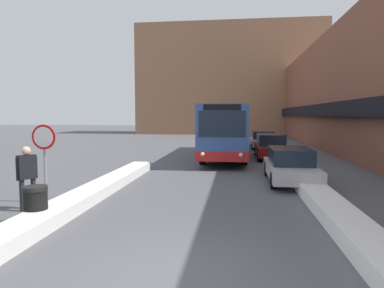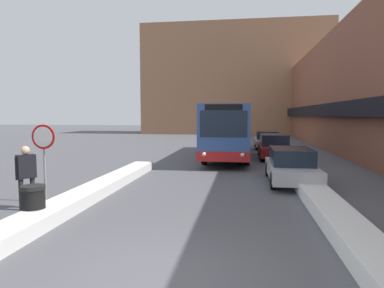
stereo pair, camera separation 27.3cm
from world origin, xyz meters
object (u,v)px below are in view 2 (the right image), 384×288
object	(u,v)px
parked_car_front	(291,165)
parked_car_middle	(274,146)
city_bus	(229,129)
trash_bin	(33,204)
stop_sign	(44,146)
pedestrian	(26,171)
parked_car_back	(267,140)

from	to	relation	value
parked_car_front	parked_car_middle	distance (m)	7.89
city_bus	trash_bin	bearing A→B (deg)	-106.41
parked_car_front	stop_sign	xyz separation A→B (m)	(-7.99, -4.25, 1.06)
city_bus	stop_sign	size ratio (longest dim) A/B	4.98
city_bus	pedestrian	bearing A→B (deg)	-111.37
city_bus	parked_car_middle	xyz separation A→B (m)	(2.84, -0.29, -1.03)
stop_sign	pedestrian	bearing A→B (deg)	-92.54
parked_car_middle	stop_sign	size ratio (longest dim) A/B	2.00
parked_car_back	stop_sign	bearing A→B (deg)	-113.25
stop_sign	trash_bin	size ratio (longest dim) A/B	2.54
parked_car_front	pedestrian	bearing A→B (deg)	-147.59
parked_car_back	stop_sign	xyz separation A→B (m)	(-7.99, -18.60, 1.06)
parked_car_front	parked_car_middle	xyz separation A→B (m)	(0.00, 7.89, 0.05)
pedestrian	city_bus	bearing A→B (deg)	12.77
city_bus	parked_car_back	distance (m)	6.89
pedestrian	trash_bin	size ratio (longest dim) A/B	1.92
parked_car_front	trash_bin	world-z (taller)	parked_car_front
trash_bin	parked_car_middle	bearing A→B (deg)	63.36
city_bus	parked_car_front	size ratio (longest dim) A/B	2.76
parked_car_middle	pedestrian	distance (m)	15.27
parked_car_middle	parked_car_back	xyz separation A→B (m)	(0.00, 6.47, -0.05)
city_bus	parked_car_back	xyz separation A→B (m)	(2.84, 6.18, -1.08)
parked_car_middle	trash_bin	size ratio (longest dim) A/B	5.07
pedestrian	parked_car_back	bearing A→B (deg)	11.71
parked_car_back	parked_car_middle	bearing A→B (deg)	-90.00
city_bus	trash_bin	xyz separation A→B (m)	(-4.24, -14.40, -1.29)
parked_car_back	stop_sign	size ratio (longest dim) A/B	1.97
city_bus	stop_sign	xyz separation A→B (m)	(-5.15, -12.42, -0.02)
parked_car_front	pedestrian	distance (m)	9.52
stop_sign	parked_car_back	bearing A→B (deg)	66.75
parked_car_front	stop_sign	size ratio (longest dim) A/B	1.81
city_bus	pedestrian	world-z (taller)	city_bus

